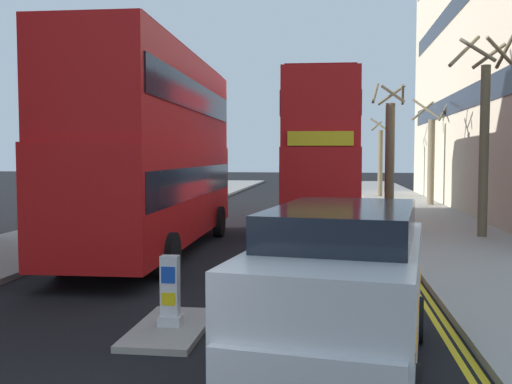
# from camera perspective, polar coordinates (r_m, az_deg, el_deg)

# --- Properties ---
(sidewalk_right) EXTENTS (4.00, 80.00, 0.14)m
(sidewalk_right) POSITION_cam_1_polar(r_m,az_deg,el_deg) (20.87, 18.48, -4.02)
(sidewalk_right) COLOR #9E9991
(sidewalk_right) RESTS_ON ground
(sidewalk_left) EXTENTS (4.00, 80.00, 0.14)m
(sidewalk_left) POSITION_cam_1_polar(r_m,az_deg,el_deg) (22.38, -16.36, -3.47)
(sidewalk_left) COLOR #9E9991
(sidewalk_left) RESTS_ON ground
(kerb_line_outer) EXTENTS (0.10, 56.00, 0.01)m
(kerb_line_outer) POSITION_cam_1_polar(r_m,az_deg,el_deg) (18.61, 13.28, -5.04)
(kerb_line_outer) COLOR yellow
(kerb_line_outer) RESTS_ON ground
(kerb_line_inner) EXTENTS (0.10, 56.00, 0.01)m
(kerb_line_inner) POSITION_cam_1_polar(r_m,az_deg,el_deg) (18.59, 12.78, -5.04)
(kerb_line_inner) COLOR yellow
(kerb_line_inner) RESTS_ON ground
(traffic_island) EXTENTS (1.10, 2.20, 0.10)m
(traffic_island) POSITION_cam_1_polar(r_m,az_deg,el_deg) (9.48, -8.42, -13.15)
(traffic_island) COLOR #9E9991
(traffic_island) RESTS_ON ground
(keep_left_bollard) EXTENTS (0.36, 0.28, 1.11)m
(keep_left_bollard) POSITION_cam_1_polar(r_m,az_deg,el_deg) (9.33, -8.45, -9.87)
(keep_left_bollard) COLOR silver
(keep_left_bollard) RESTS_ON traffic_island
(double_decker_bus_away) EXTENTS (3.01, 10.87, 5.64)m
(double_decker_bus_away) POSITION_cam_1_polar(r_m,az_deg,el_deg) (16.71, -9.87, 4.43)
(double_decker_bus_away) COLOR red
(double_decker_bus_away) RESTS_ON ground
(double_decker_bus_oncoming) EXTENTS (3.07, 10.88, 5.64)m
(double_decker_bus_oncoming) POSITION_cam_1_polar(r_m,az_deg,el_deg) (23.10, 6.14, 4.23)
(double_decker_bus_oncoming) COLOR red
(double_decker_bus_oncoming) RESTS_ON ground
(taxi_minivan) EXTENTS (2.61, 5.05, 2.12)m
(taxi_minivan) POSITION_cam_1_polar(r_m,az_deg,el_deg) (7.51, 8.34, -9.56)
(taxi_minivan) COLOR silver
(taxi_minivan) RESTS_ON ground
(pedestrian_far) EXTENTS (0.34, 0.22, 1.62)m
(pedestrian_far) POSITION_cam_1_polar(r_m,az_deg,el_deg) (29.12, 12.87, 0.01)
(pedestrian_far) COLOR #2D2D38
(pedestrian_far) RESTS_ON sidewalk_right
(street_tree_near) EXTENTS (1.55, 1.43, 5.86)m
(street_tree_near) POSITION_cam_1_polar(r_m,az_deg,el_deg) (26.04, 13.02, 3.67)
(street_tree_near) COLOR #6B6047
(street_tree_near) RESTS_ON sidewalk_right
(street_tree_mid) EXTENTS (1.95, 2.15, 5.64)m
(street_tree_mid) POSITION_cam_1_polar(r_m,az_deg,el_deg) (32.38, 16.84, 3.37)
(street_tree_mid) COLOR #6B6047
(street_tree_mid) RESTS_ON sidewalk_right
(street_tree_far) EXTENTS (1.97, 2.08, 6.68)m
(street_tree_far) POSITION_cam_1_polar(r_m,az_deg,el_deg) (20.16, 21.54, 5.31)
(street_tree_far) COLOR #6B6047
(street_tree_far) RESTS_ON sidewalk_right
(street_tree_distant) EXTENTS (1.55, 1.57, 5.36)m
(street_tree_distant) POSITION_cam_1_polar(r_m,az_deg,el_deg) (38.33, 12.18, 3.26)
(street_tree_distant) COLOR #6B6047
(street_tree_distant) RESTS_ON sidewalk_right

